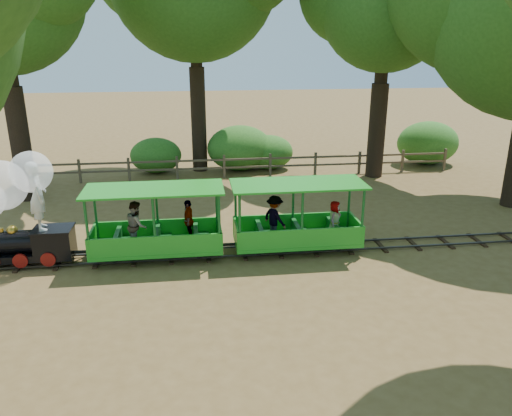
{
  "coord_description": "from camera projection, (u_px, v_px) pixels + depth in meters",
  "views": [
    {
      "loc": [
        -2.3,
        -12.79,
        5.77
      ],
      "look_at": [
        -0.59,
        0.5,
        1.16
      ],
      "focal_mm": 35.0,
      "sensor_mm": 36.0,
      "label": 1
    }
  ],
  "objects": [
    {
      "name": "ground",
      "position": [
        279.0,
        251.0,
        14.15
      ],
      "size": [
        90.0,
        90.0,
        0.0
      ],
      "primitive_type": "plane",
      "color": "olive",
      "rests_on": "ground"
    },
    {
      "name": "shrub_mid_w",
      "position": [
        240.0,
        148.0,
        22.52
      ],
      "size": [
        2.93,
        2.25,
        2.03
      ],
      "primitive_type": "ellipsoid",
      "color": "#2D6B1E",
      "rests_on": "ground"
    },
    {
      "name": "fence",
      "position": [
        247.0,
        164.0,
        21.46
      ],
      "size": [
        18.1,
        0.1,
        1.0
      ],
      "color": "brown",
      "rests_on": "ground"
    },
    {
      "name": "shrub_east",
      "position": [
        428.0,
        143.0,
        23.6
      ],
      "size": [
        2.92,
        2.25,
        2.02
      ],
      "primitive_type": "ellipsoid",
      "color": "#2D6B1E",
      "rests_on": "ground"
    },
    {
      "name": "carriage_front",
      "position": [
        156.0,
        230.0,
        13.47
      ],
      "size": [
        3.66,
        1.49,
        1.9
      ],
      "color": "green",
      "rests_on": "track"
    },
    {
      "name": "locomotive",
      "position": [
        14.0,
        202.0,
        12.8
      ],
      "size": [
        2.71,
        1.28,
        3.11
      ],
      "color": "black",
      "rests_on": "ground"
    },
    {
      "name": "track",
      "position": [
        279.0,
        249.0,
        14.13
      ],
      "size": [
        22.0,
        1.0,
        0.1
      ],
      "color": "#3F3D3A",
      "rests_on": "ground"
    },
    {
      "name": "shrub_west",
      "position": [
        156.0,
        155.0,
        22.14
      ],
      "size": [
        2.26,
        1.74,
        1.56
      ],
      "primitive_type": "ellipsoid",
      "color": "#2D6B1E",
      "rests_on": "ground"
    },
    {
      "name": "carriage_rear",
      "position": [
        295.0,
        224.0,
        13.95
      ],
      "size": [
        3.66,
        1.49,
        1.9
      ],
      "color": "green",
      "rests_on": "track"
    },
    {
      "name": "shrub_mid_e",
      "position": [
        268.0,
        152.0,
        22.75
      ],
      "size": [
        2.25,
        1.73,
        1.56
      ],
      "primitive_type": "ellipsoid",
      "color": "#2D6B1E",
      "rests_on": "ground"
    }
  ]
}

